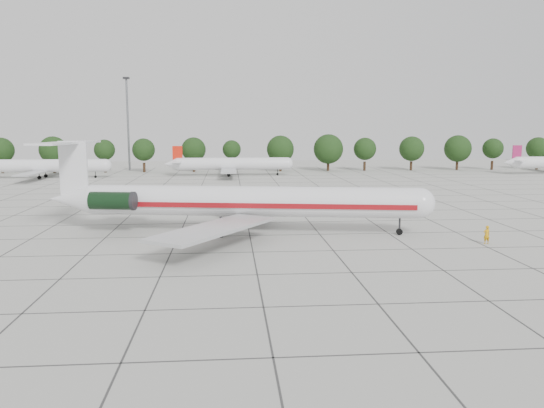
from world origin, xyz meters
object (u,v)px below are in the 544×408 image
object	(u,v)px
main_airliner	(230,201)
floodlight_mast	(128,118)
bg_airliner_c	(232,164)
bg_airliner_b	(46,166)
ground_crew	(487,235)

from	to	relation	value
main_airliner	floodlight_mast	distance (m)	94.74
bg_airliner_c	floodlight_mast	bearing A→B (deg)	145.94
bg_airliner_b	floodlight_mast	xyz separation A→B (m)	(15.36, 22.21, 11.37)
ground_crew	floodlight_mast	size ratio (longest dim) A/B	0.08
bg_airliner_c	floodlight_mast	size ratio (longest dim) A/B	1.11
main_airliner	ground_crew	xyz separation A→B (m)	(26.74, -8.33, -2.74)
bg_airliner_b	bg_airliner_c	distance (m)	43.88
main_airliner	bg_airliner_b	world-z (taller)	main_airliner
bg_airliner_b	bg_airliner_c	size ratio (longest dim) A/B	1.00
main_airliner	floodlight_mast	size ratio (longest dim) A/B	1.75
ground_crew	floodlight_mast	distance (m)	113.21
main_airliner	bg_airliner_b	size ratio (longest dim) A/B	1.58
bg_airliner_c	main_airliner	bearing A→B (deg)	-90.44
bg_airliner_c	floodlight_mast	distance (m)	36.13
main_airliner	bg_airliner_c	world-z (taller)	main_airliner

